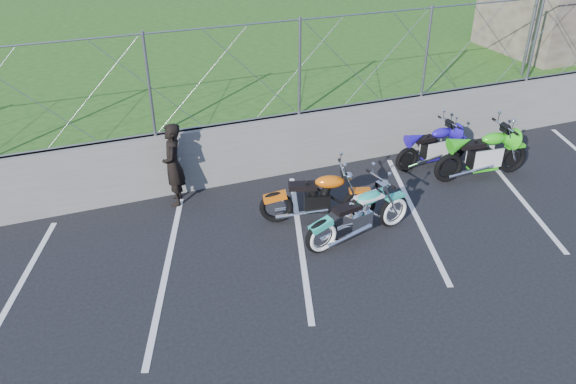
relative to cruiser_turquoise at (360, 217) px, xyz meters
name	(u,v)px	position (x,y,z in m)	size (l,w,h in m)	color
ground	(323,270)	(-0.99, -0.63, -0.45)	(90.00, 90.00, 0.00)	black
retaining_wall	(255,150)	(-0.99, 2.87, 0.20)	(30.00, 0.22, 1.30)	#61615D
grass_field	(165,37)	(-0.99, 12.87, 0.20)	(30.00, 20.00, 1.30)	#254F15
chain_link_fence	(252,73)	(-0.99, 2.87, 1.85)	(28.00, 0.03, 2.00)	gray
sign_pole	(534,14)	(6.21, 3.27, 2.35)	(0.08, 0.08, 3.00)	gray
parking_lines	(359,225)	(0.21, 0.37, -0.44)	(18.29, 4.31, 0.01)	silver
cruiser_turquoise	(360,217)	(0.00, 0.00, 0.00)	(2.22, 0.70, 1.11)	black
naked_orange	(320,199)	(-0.43, 0.80, 0.02)	(2.11, 0.87, 1.09)	black
sportbike_green	(483,156)	(3.52, 1.12, 0.05)	(2.22, 0.79, 1.15)	black
sportbike_blue	(434,148)	(2.87, 1.98, -0.02)	(1.91, 0.68, 0.99)	black
person_standing	(173,165)	(-2.79, 2.44, 0.39)	(0.61, 0.40, 1.67)	black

